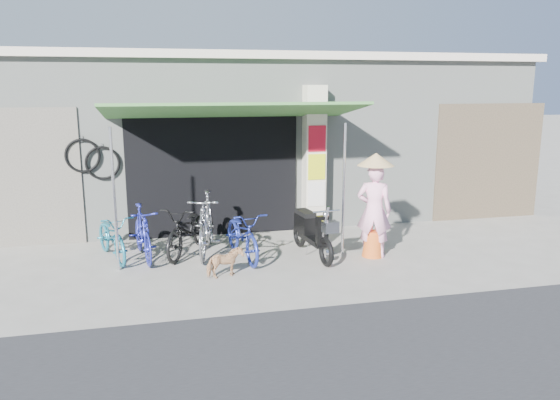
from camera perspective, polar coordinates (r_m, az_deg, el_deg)
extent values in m
plane|color=gray|center=(9.06, 2.70, -7.42)|extent=(80.00, 80.00, 0.00)
cube|color=#999F97|center=(13.58, -3.14, 6.64)|extent=(12.00, 5.00, 3.50)
cube|color=beige|center=(13.54, -3.23, 14.38)|extent=(12.30, 5.30, 0.16)
cube|color=black|center=(11.00, -6.97, 2.69)|extent=(3.40, 0.06, 2.50)
cube|color=black|center=(11.14, -6.89, -0.86)|extent=(3.06, 0.04, 1.10)
torus|color=black|center=(10.90, -18.05, 3.70)|extent=(0.65, 0.05, 0.65)
cylinder|color=silver|center=(10.88, -18.15, 5.38)|extent=(0.02, 0.02, 0.12)
torus|color=black|center=(10.91, -19.94, 4.38)|extent=(0.65, 0.05, 0.65)
cylinder|color=silver|center=(10.90, -20.04, 6.06)|extent=(0.02, 0.02, 0.12)
cube|color=beige|center=(11.24, 3.54, 4.24)|extent=(0.42, 0.42, 3.00)
cube|color=red|center=(10.98, 3.90, 6.42)|extent=(0.36, 0.02, 0.52)
cube|color=#CCD117|center=(11.05, 3.86, 3.47)|extent=(0.36, 0.02, 0.52)
cube|color=silver|center=(11.15, 3.82, 0.63)|extent=(0.36, 0.02, 0.50)
cube|color=#397133|center=(9.98, -4.83, 9.31)|extent=(4.60, 1.88, 0.35)
cylinder|color=silver|center=(9.17, -16.92, -0.04)|extent=(0.05, 0.05, 2.36)
cylinder|color=silver|center=(9.71, 6.67, 1.05)|extent=(0.05, 0.05, 2.36)
cube|color=brown|center=(13.18, 20.93, 3.74)|extent=(2.60, 0.06, 2.60)
cube|color=#6B665B|center=(11.26, -26.59, 1.97)|extent=(2.60, 0.06, 2.60)
imported|color=#1C6A80|center=(9.99, -17.15, -3.63)|extent=(1.03, 1.67, 0.83)
imported|color=navy|center=(9.82, -14.16, -3.35)|extent=(0.71, 1.63, 0.95)
imported|color=black|center=(9.95, -9.56, -3.04)|extent=(1.33, 1.84, 0.92)
imported|color=#9E9EA2|center=(9.88, -7.73, -2.48)|extent=(0.91, 1.94, 1.12)
imported|color=navy|center=(9.60, -3.91, -3.56)|extent=(0.82, 1.75, 0.88)
imported|color=tan|center=(8.74, -5.79, -6.53)|extent=(0.63, 0.40, 0.49)
torus|color=black|center=(9.23, 4.85, -5.48)|extent=(0.14, 0.50, 0.49)
torus|color=black|center=(10.29, 2.04, -3.59)|extent=(0.14, 0.50, 0.49)
cube|color=black|center=(9.74, 3.37, -4.09)|extent=(0.31, 0.90, 0.09)
cube|color=black|center=(9.97, 2.65, -2.47)|extent=(0.30, 0.54, 0.32)
cube|color=black|center=(9.93, 2.66, -1.38)|extent=(0.28, 0.54, 0.08)
cube|color=black|center=(9.30, 4.41, -3.21)|extent=(0.21, 0.12, 0.52)
cylinder|color=silver|center=(9.07, 4.86, -1.18)|extent=(0.48, 0.09, 0.03)
cube|color=silver|center=(8.97, 5.28, -2.80)|extent=(0.26, 0.21, 0.19)
imported|color=#FBA9CC|center=(9.73, 9.80, -1.09)|extent=(0.73, 0.63, 1.68)
cone|color=#C6531C|center=(9.88, 9.68, -4.53)|extent=(0.38, 0.38, 0.46)
cone|color=tan|center=(9.57, 10.00, 4.21)|extent=(0.64, 0.64, 0.22)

